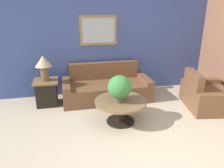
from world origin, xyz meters
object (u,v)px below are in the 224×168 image
at_px(coffee_table, 121,107).
at_px(couch_main, 106,88).
at_px(potted_plant_on_table, 120,88).
at_px(side_table, 47,92).
at_px(armchair, 207,96).
at_px(table_lamp, 44,64).

bearing_deg(coffee_table, couch_main, 92.89).
distance_m(coffee_table, potted_plant_on_table, 0.42).
bearing_deg(side_table, couch_main, 1.40).
xyz_separation_m(armchair, table_lamp, (-3.57, 0.92, 0.71)).
distance_m(coffee_table, table_lamp, 1.99).
relative_size(couch_main, table_lamp, 3.64).
bearing_deg(couch_main, side_table, -178.60).
bearing_deg(armchair, couch_main, 75.42).
relative_size(couch_main, potted_plant_on_table, 4.05).
relative_size(armchair, side_table, 2.10).
bearing_deg(table_lamp, armchair, -14.53).
bearing_deg(table_lamp, couch_main, 1.40).
bearing_deg(table_lamp, side_table, 63.43).
xyz_separation_m(couch_main, armchair, (2.14, -0.96, -0.00)).
height_order(couch_main, table_lamp, table_lamp).
bearing_deg(side_table, table_lamp, -116.57).
bearing_deg(potted_plant_on_table, table_lamp, 140.63).
height_order(armchair, table_lamp, table_lamp).
height_order(couch_main, potted_plant_on_table, potted_plant_on_table).
height_order(side_table, potted_plant_on_table, potted_plant_on_table).
xyz_separation_m(side_table, table_lamp, (-0.00, -0.00, 0.68)).
xyz_separation_m(coffee_table, potted_plant_on_table, (-0.04, -0.03, 0.41)).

